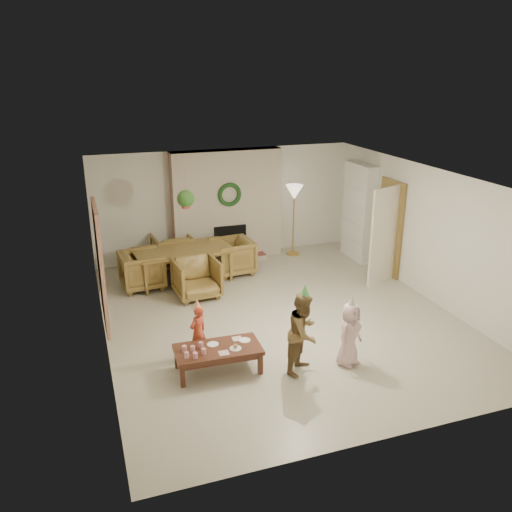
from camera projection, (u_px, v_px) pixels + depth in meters
name	position (u px, v px, depth m)	size (l,w,h in m)	color
floor	(279.00, 316.00, 9.46)	(7.00, 7.00, 0.00)	#B7B29E
ceiling	(281.00, 178.00, 8.61)	(7.00, 7.00, 0.00)	white
wall_back	(225.00, 203.00, 12.15)	(7.00, 7.00, 0.00)	silver
wall_front	(394.00, 348.00, 5.92)	(7.00, 7.00, 0.00)	silver
wall_left	(99.00, 271.00, 8.12)	(7.00, 7.00, 0.00)	silver
wall_right	(428.00, 234.00, 9.96)	(7.00, 7.00, 0.00)	silver
fireplace_mass	(227.00, 205.00, 11.97)	(2.50, 0.40, 2.50)	#531716
fireplace_hearth	(232.00, 259.00, 12.06)	(1.60, 0.30, 0.12)	maroon
fireplace_firebox	(230.00, 241.00, 12.08)	(0.75, 0.12, 0.75)	black
fireplace_wreath	(230.00, 195.00, 11.67)	(0.54, 0.54, 0.10)	#153A18
floor_lamp_base	(293.00, 253.00, 12.59)	(0.31, 0.31, 0.03)	gold
floor_lamp_post	(294.00, 223.00, 12.33)	(0.03, 0.03, 1.50)	gold
floor_lamp_shade	(294.00, 192.00, 12.09)	(0.40, 0.40, 0.33)	beige
bookshelf_carcass	(359.00, 212.00, 12.00)	(0.30, 1.00, 2.20)	white
bookshelf_shelf_a	(356.00, 239.00, 12.22)	(0.30, 0.92, 0.03)	white
bookshelf_shelf_b	(358.00, 223.00, 12.08)	(0.30, 0.92, 0.03)	white
bookshelf_shelf_c	(359.00, 206.00, 11.95)	(0.30, 0.92, 0.03)	white
bookshelf_shelf_d	(360.00, 188.00, 11.81)	(0.30, 0.92, 0.03)	white
books_row_lower	(359.00, 235.00, 12.03)	(0.20, 0.40, 0.24)	#AA1F2C
books_row_mid	(356.00, 216.00, 12.07)	(0.20, 0.44, 0.24)	#264C8D
books_row_upper	(361.00, 201.00, 11.81)	(0.20, 0.36, 0.22)	#AA9F24
door_frame	(390.00, 228.00, 11.09)	(0.05, 0.86, 2.04)	olive
door_leaf	(384.00, 236.00, 10.64)	(0.05, 0.80, 2.00)	beige
curtain_panel	(101.00, 267.00, 8.31)	(0.06, 1.20, 2.00)	tan
dining_table	(184.00, 265.00, 10.91)	(1.96, 1.09, 0.69)	olive
dining_chair_near	(197.00, 278.00, 10.15)	(0.81, 0.84, 0.76)	olive
dining_chair_far	(173.00, 251.00, 11.63)	(0.81, 0.84, 0.76)	olive
dining_chair_left	(142.00, 270.00, 10.56)	(0.81, 0.84, 0.76)	olive
dining_chair_right	(232.00, 257.00, 11.31)	(0.81, 0.84, 0.76)	olive
hanging_plant_cord	(185.00, 186.00, 9.67)	(0.01, 0.01, 0.70)	tan
hanging_plant_pot	(186.00, 205.00, 9.79)	(0.16, 0.16, 0.12)	#93372F
hanging_plant_foliage	(186.00, 199.00, 9.75)	(0.32, 0.32, 0.32)	#1F4517
coffee_table_top	(218.00, 349.00, 7.65)	(1.25, 0.62, 0.06)	#4D2719
coffee_table_apron	(218.00, 354.00, 7.67)	(1.15, 0.53, 0.08)	#4D2719
coffee_leg_fl	(183.00, 376.00, 7.33)	(0.07, 0.07, 0.33)	#4D2719
coffee_leg_fr	(260.00, 364.00, 7.64)	(0.07, 0.07, 0.33)	#4D2719
coffee_leg_bl	(177.00, 358.00, 7.79)	(0.07, 0.07, 0.33)	#4D2719
coffee_leg_br	(250.00, 347.00, 8.10)	(0.07, 0.07, 0.33)	#4D2719
cup_a	(187.00, 355.00, 7.37)	(0.07, 0.07, 0.09)	silver
cup_b	(184.00, 348.00, 7.54)	(0.07, 0.07, 0.09)	silver
cup_c	(195.00, 355.00, 7.35)	(0.07, 0.07, 0.09)	silver
cup_d	(193.00, 349.00, 7.53)	(0.07, 0.07, 0.09)	silver
cup_e	(204.00, 351.00, 7.46)	(0.07, 0.07, 0.09)	silver
cup_f	(201.00, 345.00, 7.63)	(0.07, 0.07, 0.09)	silver
plate_a	(213.00, 344.00, 7.73)	(0.17, 0.17, 0.01)	white
plate_b	(236.00, 348.00, 7.62)	(0.17, 0.17, 0.01)	white
plate_c	(245.00, 340.00, 7.84)	(0.17, 0.17, 0.01)	white
food_scoop	(235.00, 346.00, 7.61)	(0.07, 0.07, 0.07)	tan
napkin_left	(224.00, 353.00, 7.50)	(0.14, 0.14, 0.01)	#D69DA4
napkin_right	(237.00, 339.00, 7.89)	(0.14, 0.14, 0.01)	#D69DA4
child_red	(198.00, 332.00, 7.97)	(0.32, 0.21, 0.88)	#B23C26
party_hat_red	(197.00, 304.00, 7.80)	(0.12, 0.12, 0.17)	#F1BD50
child_plaid	(304.00, 332.00, 7.59)	(0.60, 0.47, 1.23)	brown
party_hat_plaid	(305.00, 291.00, 7.37)	(0.15, 0.15, 0.20)	#4DB458
child_pink	(350.00, 334.00, 7.79)	(0.49, 0.32, 0.99)	beige
party_hat_pink	(352.00, 301.00, 7.61)	(0.13, 0.13, 0.18)	silver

